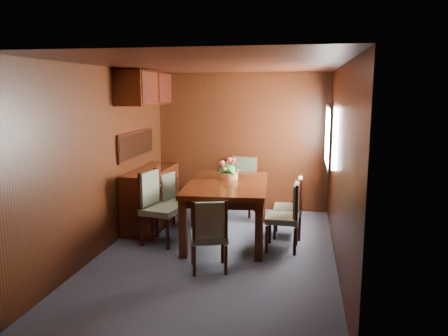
% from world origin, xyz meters
% --- Properties ---
extents(ground, '(4.50, 4.50, 0.00)m').
position_xyz_m(ground, '(0.00, 0.00, 0.00)').
color(ground, '#353A48').
rests_on(ground, ground).
extents(room_shell, '(3.06, 4.52, 2.41)m').
position_xyz_m(room_shell, '(-0.10, 0.33, 1.63)').
color(room_shell, black).
rests_on(room_shell, ground).
extents(sideboard, '(0.48, 1.40, 0.90)m').
position_xyz_m(sideboard, '(-1.25, 1.00, 0.45)').
color(sideboard, black).
rests_on(sideboard, ground).
extents(dining_table, '(1.22, 1.83, 0.82)m').
position_xyz_m(dining_table, '(0.02, 0.62, 0.71)').
color(dining_table, black).
rests_on(dining_table, ground).
extents(chair_left_near, '(0.54, 0.56, 1.02)m').
position_xyz_m(chair_left_near, '(-0.91, 0.27, 0.56)').
color(chair_left_near, black).
rests_on(chair_left_near, ground).
extents(chair_left_far, '(0.49, 0.50, 0.87)m').
position_xyz_m(chair_left_far, '(-0.89, 0.94, 0.48)').
color(chair_left_far, black).
rests_on(chair_left_far, ground).
extents(chair_right_near, '(0.43, 0.45, 0.92)m').
position_xyz_m(chair_right_near, '(0.89, 0.31, 0.51)').
color(chair_right_near, black).
rests_on(chair_right_near, ground).
extents(chair_right_far, '(0.40, 0.42, 0.88)m').
position_xyz_m(chair_right_far, '(0.94, 0.86, 0.49)').
color(chair_right_far, black).
rests_on(chair_right_far, ground).
extents(chair_head, '(0.52, 0.51, 0.88)m').
position_xyz_m(chair_head, '(0.02, -0.59, 0.49)').
color(chair_head, black).
rests_on(chair_head, ground).
extents(chair_foot, '(0.53, 0.51, 0.98)m').
position_xyz_m(chair_foot, '(0.05, 1.96, 0.55)').
color(chair_foot, black).
rests_on(chair_foot, ground).
extents(flower_centerpiece, '(0.31, 0.31, 0.31)m').
position_xyz_m(flower_centerpiece, '(-0.02, 0.88, 0.97)').
color(flower_centerpiece, '#A36531').
rests_on(flower_centerpiece, dining_table).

